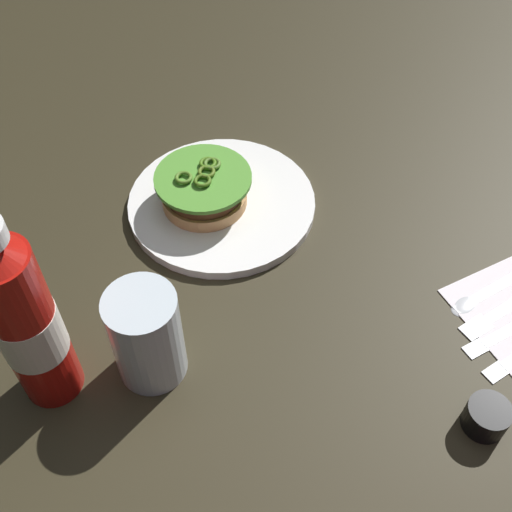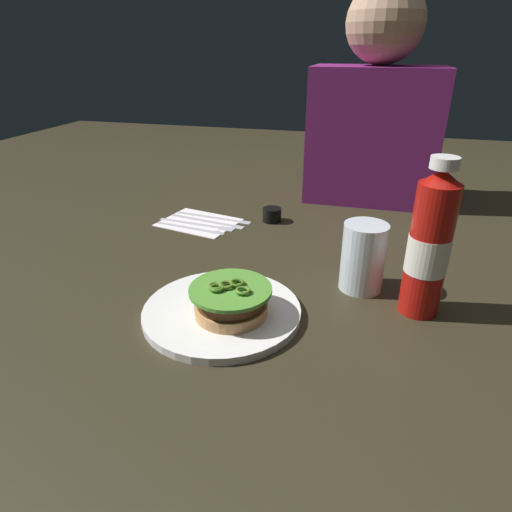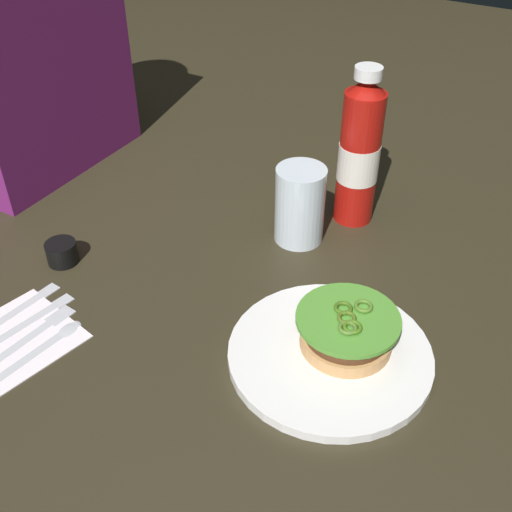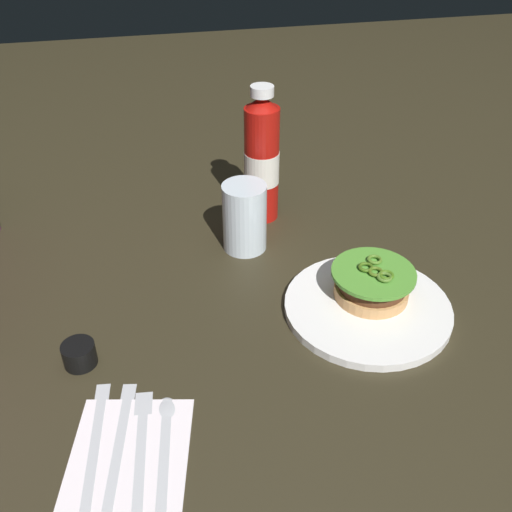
{
  "view_description": "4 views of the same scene",
  "coord_description": "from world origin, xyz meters",
  "px_view_note": "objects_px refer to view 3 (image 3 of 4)",
  "views": [
    {
      "loc": [
        0.27,
        0.34,
        0.62
      ],
      "look_at": [
        -0.02,
        -0.01,
        0.06
      ],
      "focal_mm": 44.36,
      "sensor_mm": 36.0,
      "label": 1
    },
    {
      "loc": [
        0.13,
        -0.7,
        0.39
      ],
      "look_at": [
        -0.06,
        -0.02,
        0.05
      ],
      "focal_mm": 30.69,
      "sensor_mm": 36.0,
      "label": 2
    },
    {
      "loc": [
        -0.58,
        -0.33,
        0.57
      ],
      "look_at": [
        -0.02,
        -0.01,
        0.07
      ],
      "focal_mm": 43.71,
      "sensor_mm": 36.0,
      "label": 3
    },
    {
      "loc": [
        -0.7,
        0.16,
        0.59
      ],
      "look_at": [
        -0.01,
        0.01,
        0.08
      ],
      "focal_mm": 41.17,
      "sensor_mm": 36.0,
      "label": 4
    }
  ],
  "objects_px": {
    "burger_sandwich": "(347,331)",
    "ketchup_bottle": "(359,154)",
    "dinner_plate": "(330,355)",
    "condiment_cup": "(62,252)",
    "fork_utensil": "(21,341)",
    "steak_knife": "(14,329)",
    "napkin": "(3,347)",
    "butter_knife": "(2,318)",
    "water_glass": "(299,205)",
    "spoon_utensil": "(39,348)",
    "diner_person": "(15,33)"
  },
  "relations": [
    {
      "from": "steak_knife",
      "to": "diner_person",
      "type": "relative_size",
      "value": 0.38
    },
    {
      "from": "burger_sandwich",
      "to": "water_glass",
      "type": "xyz_separation_m",
      "value": [
        0.19,
        0.16,
        0.02
      ]
    },
    {
      "from": "dinner_plate",
      "to": "water_glass",
      "type": "relative_size",
      "value": 2.08
    },
    {
      "from": "water_glass",
      "to": "diner_person",
      "type": "distance_m",
      "value": 0.55
    },
    {
      "from": "fork_utensil",
      "to": "butter_knife",
      "type": "bearing_deg",
      "value": 70.97
    },
    {
      "from": "burger_sandwich",
      "to": "condiment_cup",
      "type": "bearing_deg",
      "value": 95.01
    },
    {
      "from": "burger_sandwich",
      "to": "ketchup_bottle",
      "type": "distance_m",
      "value": 0.31
    },
    {
      "from": "ketchup_bottle",
      "to": "spoon_utensil",
      "type": "distance_m",
      "value": 0.53
    },
    {
      "from": "burger_sandwich",
      "to": "napkin",
      "type": "distance_m",
      "value": 0.43
    },
    {
      "from": "water_glass",
      "to": "steak_knife",
      "type": "height_order",
      "value": "water_glass"
    },
    {
      "from": "dinner_plate",
      "to": "condiment_cup",
      "type": "xyz_separation_m",
      "value": [
        -0.02,
        0.42,
        0.01
      ]
    },
    {
      "from": "spoon_utensil",
      "to": "diner_person",
      "type": "distance_m",
      "value": 0.55
    },
    {
      "from": "dinner_plate",
      "to": "burger_sandwich",
      "type": "relative_size",
      "value": 1.98
    },
    {
      "from": "ketchup_bottle",
      "to": "fork_utensil",
      "type": "height_order",
      "value": "ketchup_bottle"
    },
    {
      "from": "burger_sandwich",
      "to": "butter_knife",
      "type": "distance_m",
      "value": 0.45
    },
    {
      "from": "dinner_plate",
      "to": "condiment_cup",
      "type": "bearing_deg",
      "value": 92.53
    },
    {
      "from": "ketchup_bottle",
      "to": "steak_knife",
      "type": "relative_size",
      "value": 1.24
    },
    {
      "from": "napkin",
      "to": "steak_knife",
      "type": "xyz_separation_m",
      "value": [
        0.03,
        0.01,
        0.0
      ]
    },
    {
      "from": "condiment_cup",
      "to": "diner_person",
      "type": "distance_m",
      "value": 0.39
    },
    {
      "from": "burger_sandwich",
      "to": "ketchup_bottle",
      "type": "relative_size",
      "value": 0.51
    },
    {
      "from": "spoon_utensil",
      "to": "fork_utensil",
      "type": "relative_size",
      "value": 0.91
    },
    {
      "from": "condiment_cup",
      "to": "steak_knife",
      "type": "height_order",
      "value": "condiment_cup"
    },
    {
      "from": "dinner_plate",
      "to": "condiment_cup",
      "type": "distance_m",
      "value": 0.42
    },
    {
      "from": "ketchup_bottle",
      "to": "diner_person",
      "type": "relative_size",
      "value": 0.47
    },
    {
      "from": "ketchup_bottle",
      "to": "butter_knife",
      "type": "bearing_deg",
      "value": 146.14
    },
    {
      "from": "napkin",
      "to": "burger_sandwich",
      "type": "bearing_deg",
      "value": -61.18
    },
    {
      "from": "butter_knife",
      "to": "steak_knife",
      "type": "bearing_deg",
      "value": -102.05
    },
    {
      "from": "condiment_cup",
      "to": "water_glass",
      "type": "bearing_deg",
      "value": -50.38
    },
    {
      "from": "butter_knife",
      "to": "diner_person",
      "type": "bearing_deg",
      "value": 37.82
    },
    {
      "from": "water_glass",
      "to": "spoon_utensil",
      "type": "distance_m",
      "value": 0.42
    },
    {
      "from": "ketchup_bottle",
      "to": "fork_utensil",
      "type": "relative_size",
      "value": 1.27
    },
    {
      "from": "butter_knife",
      "to": "diner_person",
      "type": "height_order",
      "value": "diner_person"
    },
    {
      "from": "fork_utensil",
      "to": "steak_knife",
      "type": "height_order",
      "value": "same"
    },
    {
      "from": "ketchup_bottle",
      "to": "spoon_utensil",
      "type": "height_order",
      "value": "ketchup_bottle"
    },
    {
      "from": "water_glass",
      "to": "spoon_utensil",
      "type": "xyz_separation_m",
      "value": [
        -0.37,
        0.17,
        -0.06
      ]
    },
    {
      "from": "fork_utensil",
      "to": "steak_knife",
      "type": "bearing_deg",
      "value": 63.51
    },
    {
      "from": "fork_utensil",
      "to": "steak_knife",
      "type": "relative_size",
      "value": 0.98
    },
    {
      "from": "dinner_plate",
      "to": "napkin",
      "type": "relative_size",
      "value": 1.43
    },
    {
      "from": "ketchup_bottle",
      "to": "napkin",
      "type": "xyz_separation_m",
      "value": [
        -0.49,
        0.27,
        -0.11
      ]
    },
    {
      "from": "burger_sandwich",
      "to": "condiment_cup",
      "type": "relative_size",
      "value": 2.79
    },
    {
      "from": "butter_knife",
      "to": "water_glass",
      "type": "bearing_deg",
      "value": -35.09
    },
    {
      "from": "ketchup_bottle",
      "to": "butter_knife",
      "type": "height_order",
      "value": "ketchup_bottle"
    },
    {
      "from": "butter_knife",
      "to": "diner_person",
      "type": "xyz_separation_m",
      "value": [
        0.35,
        0.27,
        0.23
      ]
    },
    {
      "from": "water_glass",
      "to": "napkin",
      "type": "relative_size",
      "value": 0.69
    },
    {
      "from": "ketchup_bottle",
      "to": "condiment_cup",
      "type": "xyz_separation_m",
      "value": [
        -0.32,
        0.32,
        -0.1
      ]
    },
    {
      "from": "steak_knife",
      "to": "diner_person",
      "type": "distance_m",
      "value": 0.51
    },
    {
      "from": "burger_sandwich",
      "to": "ketchup_bottle",
      "type": "height_order",
      "value": "ketchup_bottle"
    },
    {
      "from": "dinner_plate",
      "to": "diner_person",
      "type": "bearing_deg",
      "value": 73.87
    },
    {
      "from": "spoon_utensil",
      "to": "fork_utensil",
      "type": "bearing_deg",
      "value": 96.53
    },
    {
      "from": "napkin",
      "to": "condiment_cup",
      "type": "bearing_deg",
      "value": 18.63
    }
  ]
}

